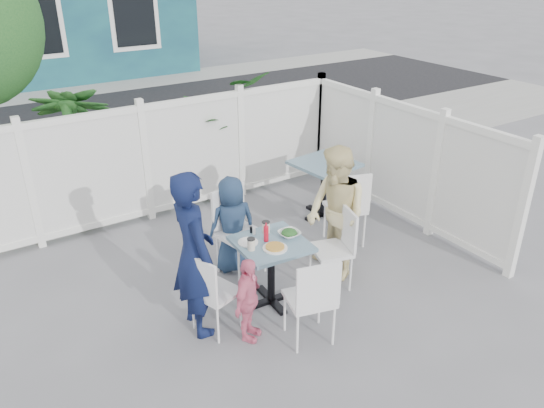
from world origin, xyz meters
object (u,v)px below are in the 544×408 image
spare_table (324,175)px  toddler (248,300)px  main_table (271,256)px  boy (232,225)px  chair_near (313,296)px  chair_left (210,288)px  chair_back (236,224)px  chair_right (338,242)px  man (194,254)px  woman (336,214)px

spare_table → toddler: 2.78m
main_table → boy: boy is taller
chair_near → toddler: size_ratio=1.07×
chair_left → chair_back: chair_back is taller
chair_back → chair_near: chair_back is taller
boy → chair_right: bearing=139.7°
spare_table → chair_left: chair_left is taller
chair_left → chair_back: 1.15m
toddler → chair_back: bearing=28.1°
chair_back → man: 1.13m
chair_left → main_table: bearing=79.3°
chair_back → boy: size_ratio=0.88×
chair_left → chair_near: size_ratio=0.94×
spare_table → toddler: toddler is taller
chair_back → man: man is taller
chair_back → boy: boy is taller
chair_right → toddler: size_ratio=1.04×
main_table → chair_back: chair_back is taller
spare_table → man: bearing=-153.3°
chair_back → man: size_ratio=0.61×
main_table → man: 0.86m
toddler → chair_right: bearing=-26.1°
spare_table → woman: bearing=-123.0°
spare_table → chair_right: size_ratio=0.92×
man → toddler: size_ratio=1.91×
chair_left → man: 0.36m
chair_right → chair_back: 1.17m
woman → spare_table: bearing=153.9°
chair_near → toddler: (-0.46, 0.39, -0.10)m
spare_table → chair_near: chair_near is taller
chair_near → woman: woman is taller
main_table → man: man is taller
main_table → spare_table: (1.70, 1.32, 0.06)m
spare_table → chair_back: chair_back is taller
chair_left → boy: bearing=122.7°
woman → boy: woman is taller
chair_left → chair_back: size_ratio=0.86×
chair_left → boy: boy is taller
main_table → woman: (0.89, 0.08, 0.20)m
chair_left → toddler: bearing=24.7°
spare_table → woman: woman is taller
chair_left → chair_near: 0.97m
main_table → chair_left: size_ratio=0.84×
chair_back → woman: 1.13m
chair_right → chair_near: 1.05m
chair_left → man: bearing=-170.3°
chair_back → woman: (0.88, -0.69, 0.18)m
chair_near → woman: (0.92, 0.83, 0.22)m
spare_table → chair_near: size_ratio=0.90×
boy → woman: bearing=149.4°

